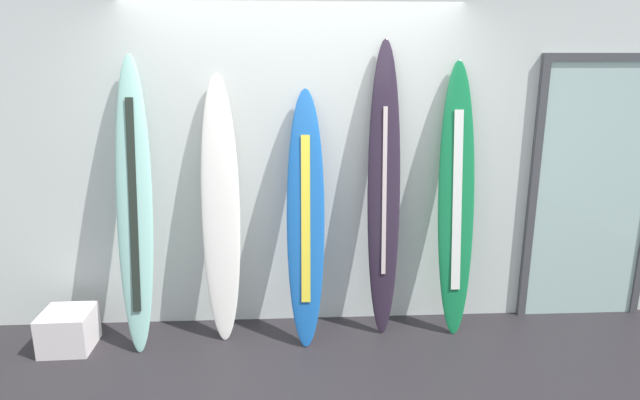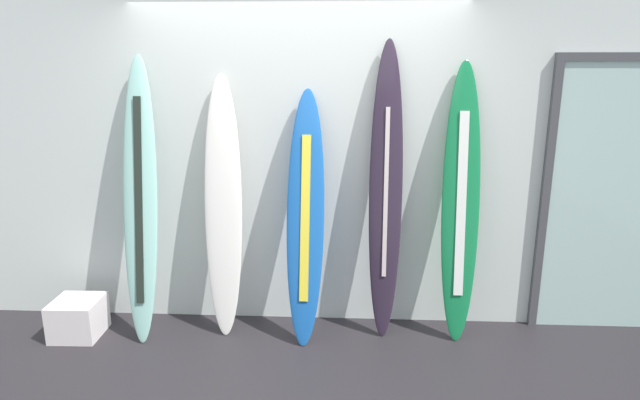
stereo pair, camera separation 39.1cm
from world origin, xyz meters
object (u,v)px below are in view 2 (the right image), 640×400
object	(u,v)px
surfboard_charcoal	(386,193)
surfboard_emerald	(461,207)
surfboard_seafoam	(140,202)
display_block_left	(78,318)
surfboard_cobalt	(305,218)
surfboard_ivory	(223,210)
glass_door	(611,194)

from	to	relation	value
surfboard_charcoal	surfboard_emerald	world-z (taller)	surfboard_charcoal
surfboard_seafoam	surfboard_emerald	bearing A→B (deg)	2.23
surfboard_seafoam	display_block_left	distance (m)	1.06
surfboard_seafoam	surfboard_charcoal	xyz separation A→B (m)	(1.84, 0.11, 0.07)
surfboard_charcoal	surfboard_emerald	distance (m)	0.56
surfboard_charcoal	surfboard_seafoam	bearing A→B (deg)	-176.47
surfboard_cobalt	surfboard_ivory	bearing A→B (deg)	173.39
surfboard_charcoal	surfboard_ivory	bearing A→B (deg)	-178.92
surfboard_seafoam	display_block_left	size ratio (longest dim) A/B	5.91
surfboard_ivory	surfboard_emerald	xyz separation A→B (m)	(1.79, 0.00, 0.05)
display_block_left	surfboard_cobalt	bearing A→B (deg)	3.77
surfboard_seafoam	surfboard_ivory	xyz separation A→B (m)	(0.60, 0.09, -0.07)
surfboard_ivory	surfboard_charcoal	bearing A→B (deg)	1.08
surfboard_emerald	display_block_left	xyz separation A→B (m)	(-2.93, -0.19, -0.88)
surfboard_cobalt	surfboard_charcoal	distance (m)	0.63
surfboard_ivory	glass_door	world-z (taller)	glass_door
surfboard_emerald	surfboard_seafoam	bearing A→B (deg)	-177.77
surfboard_emerald	glass_door	world-z (taller)	glass_door
surfboard_ivory	surfboard_emerald	bearing A→B (deg)	0.10
glass_door	surfboard_charcoal	bearing A→B (deg)	-174.94
display_block_left	glass_door	xyz separation A→B (m)	(4.09, 0.37, 0.96)
surfboard_emerald	glass_door	distance (m)	1.18
surfboard_cobalt	surfboard_charcoal	xyz separation A→B (m)	(0.60, 0.10, 0.18)
surfboard_charcoal	display_block_left	bearing A→B (deg)	-174.86
surfboard_charcoal	glass_door	bearing A→B (deg)	5.06
surfboard_seafoam	surfboard_charcoal	world-z (taller)	surfboard_charcoal
surfboard_emerald	glass_door	xyz separation A→B (m)	(1.16, 0.17, 0.07)
surfboard_cobalt	surfboard_emerald	size ratio (longest dim) A/B	0.90
surfboard_charcoal	glass_door	world-z (taller)	surfboard_charcoal
surfboard_seafoam	surfboard_ivory	distance (m)	0.62
surfboard_cobalt	display_block_left	bearing A→B (deg)	-176.23
surfboard_ivory	glass_door	size ratio (longest dim) A/B	0.93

